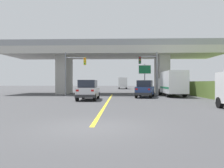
{
  "coord_description": "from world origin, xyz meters",
  "views": [
    {
      "loc": [
        1.11,
        -8.68,
        1.78
      ],
      "look_at": [
        0.18,
        17.98,
        1.59
      ],
      "focal_mm": 35.43,
      "sensor_mm": 36.0,
      "label": 1
    }
  ],
  "objects_px": {
    "suv_crossing": "(145,89)",
    "highway_sign": "(145,72)",
    "semi_truck_distant": "(123,83)",
    "traffic_signal_farside": "(72,68)",
    "box_truck": "(172,83)",
    "traffic_signal_nearside": "(151,68)",
    "suv_lead": "(88,90)"
  },
  "relations": [
    {
      "from": "suv_lead",
      "to": "traffic_signal_nearside",
      "type": "distance_m",
      "value": 10.56
    },
    {
      "from": "traffic_signal_nearside",
      "to": "highway_sign",
      "type": "bearing_deg",
      "value": 99.33
    },
    {
      "from": "traffic_signal_nearside",
      "to": "highway_sign",
      "type": "xyz_separation_m",
      "value": [
        -0.49,
        2.99,
        -0.4
      ]
    },
    {
      "from": "traffic_signal_nearside",
      "to": "highway_sign",
      "type": "height_order",
      "value": "traffic_signal_nearside"
    },
    {
      "from": "suv_lead",
      "to": "suv_crossing",
      "type": "height_order",
      "value": "same"
    },
    {
      "from": "suv_lead",
      "to": "semi_truck_distant",
      "type": "relative_size",
      "value": 0.65
    },
    {
      "from": "traffic_signal_farside",
      "to": "suv_lead",
      "type": "bearing_deg",
      "value": -65.01
    },
    {
      "from": "box_truck",
      "to": "traffic_signal_farside",
      "type": "bearing_deg",
      "value": 178.33
    },
    {
      "from": "box_truck",
      "to": "suv_lead",
      "type": "bearing_deg",
      "value": -148.12
    },
    {
      "from": "highway_sign",
      "to": "suv_lead",
      "type": "bearing_deg",
      "value": -124.31
    },
    {
      "from": "traffic_signal_farside",
      "to": "highway_sign",
      "type": "relative_size",
      "value": 1.29
    },
    {
      "from": "suv_crossing",
      "to": "box_truck",
      "type": "height_order",
      "value": "box_truck"
    },
    {
      "from": "suv_lead",
      "to": "highway_sign",
      "type": "relative_size",
      "value": 1.03
    },
    {
      "from": "suv_crossing",
      "to": "highway_sign",
      "type": "height_order",
      "value": "highway_sign"
    },
    {
      "from": "suv_crossing",
      "to": "semi_truck_distant",
      "type": "height_order",
      "value": "semi_truck_distant"
    },
    {
      "from": "box_truck",
      "to": "highway_sign",
      "type": "distance_m",
      "value": 5.22
    },
    {
      "from": "semi_truck_distant",
      "to": "traffic_signal_farside",
      "type": "bearing_deg",
      "value": -102.35
    },
    {
      "from": "highway_sign",
      "to": "semi_truck_distant",
      "type": "height_order",
      "value": "highway_sign"
    },
    {
      "from": "suv_crossing",
      "to": "box_truck",
      "type": "bearing_deg",
      "value": 43.07
    },
    {
      "from": "traffic_signal_nearside",
      "to": "semi_truck_distant",
      "type": "height_order",
      "value": "traffic_signal_nearside"
    },
    {
      "from": "suv_crossing",
      "to": "highway_sign",
      "type": "bearing_deg",
      "value": 96.79
    },
    {
      "from": "box_truck",
      "to": "traffic_signal_farside",
      "type": "relative_size",
      "value": 1.27
    },
    {
      "from": "semi_truck_distant",
      "to": "highway_sign",
      "type": "bearing_deg",
      "value": -84.4
    },
    {
      "from": "box_truck",
      "to": "semi_truck_distant",
      "type": "height_order",
      "value": "box_truck"
    },
    {
      "from": "box_truck",
      "to": "suv_crossing",
      "type": "bearing_deg",
      "value": -149.87
    },
    {
      "from": "traffic_signal_nearside",
      "to": "traffic_signal_farside",
      "type": "xyz_separation_m",
      "value": [
        -10.42,
        -0.53,
        -0.08
      ]
    },
    {
      "from": "traffic_signal_nearside",
      "to": "semi_truck_distant",
      "type": "xyz_separation_m",
      "value": [
        -3.32,
        31.87,
        -2.08
      ]
    },
    {
      "from": "suv_crossing",
      "to": "traffic_signal_farside",
      "type": "height_order",
      "value": "traffic_signal_farside"
    },
    {
      "from": "traffic_signal_nearside",
      "to": "semi_truck_distant",
      "type": "distance_m",
      "value": 32.1
    },
    {
      "from": "box_truck",
      "to": "semi_truck_distant",
      "type": "xyz_separation_m",
      "value": [
        -5.89,
        32.77,
        -0.03
      ]
    },
    {
      "from": "traffic_signal_nearside",
      "to": "highway_sign",
      "type": "relative_size",
      "value": 1.31
    },
    {
      "from": "traffic_signal_nearside",
      "to": "highway_sign",
      "type": "distance_m",
      "value": 3.05
    }
  ]
}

